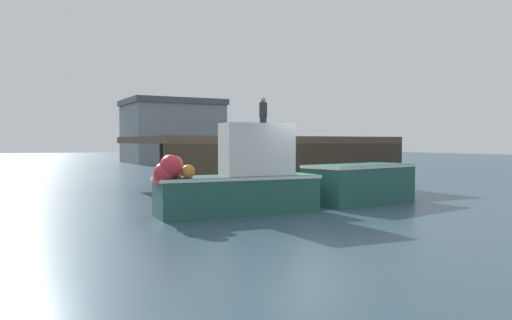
# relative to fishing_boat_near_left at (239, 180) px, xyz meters

# --- Properties ---
(ground) EXTENTS (120.00, 160.00, 0.10)m
(ground) POSITION_rel_fishing_boat_near_left_xyz_m (1.92, -0.01, -0.91)
(ground) COLOR #2D4756
(pier) EXTENTS (9.49, 6.49, 2.03)m
(pier) POSITION_rel_fishing_boat_near_left_xyz_m (3.78, 5.58, 0.79)
(pier) COLOR brown
(pier) RESTS_ON ground
(fishing_boat_near_left) EXTENTS (4.39, 1.46, 2.30)m
(fishing_boat_near_left) POSITION_rel_fishing_boat_near_left_xyz_m (0.00, 0.00, 0.00)
(fishing_boat_near_left) COLOR #23564C
(fishing_boat_near_left) RESTS_ON ground
(fishing_boat_near_right) EXTENTS (3.76, 2.12, 1.15)m
(fishing_boat_near_right) POSITION_rel_fishing_boat_near_left_xyz_m (4.27, 0.39, -0.25)
(fishing_boat_near_right) COLOR #23564C
(fishing_boat_near_right) RESTS_ON ground
(rowboat) EXTENTS (1.88, 1.09, 0.36)m
(rowboat) POSITION_rel_fishing_boat_near_left_xyz_m (5.78, 1.99, -0.70)
(rowboat) COLOR silver
(rowboat) RESTS_ON ground
(dockworker) EXTENTS (0.34, 0.34, 1.71)m
(dockworker) POSITION_rel_fishing_boat_near_left_xyz_m (4.68, 7.17, 2.03)
(dockworker) COLOR #2D3342
(dockworker) RESTS_ON pier
(warehouse) EXTENTS (8.19, 7.02, 5.62)m
(warehouse) POSITION_rel_fishing_boat_near_left_xyz_m (8.76, 31.60, 1.97)
(warehouse) COLOR gray
(warehouse) RESTS_ON ground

